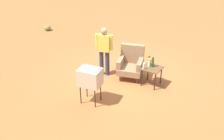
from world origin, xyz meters
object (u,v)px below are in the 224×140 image
bottle_tall_amber (149,60)px  person_standing (104,49)px  tv_on_stand (90,77)px  soda_can_red (153,62)px  bottle_short_clear (144,66)px  armchair (131,63)px  bottle_wine_green (153,62)px  side_table (152,70)px  flower_vase (149,62)px

bottle_tall_amber → person_standing: bearing=-164.1°
bottle_tall_amber → tv_on_stand: bearing=-113.0°
soda_can_red → bottle_short_clear: bottle_short_clear is taller
armchair → tv_on_stand: armchair is taller
soda_can_red → bottle_short_clear: bearing=-102.1°
person_standing → bottle_wine_green: bearing=11.9°
soda_can_red → bottle_short_clear: size_ratio=0.61×
side_table → bottle_short_clear: (-0.18, -0.22, 0.19)m
bottle_short_clear → bottle_wine_green: bearing=61.5°
soda_can_red → bottle_wine_green: 0.20m
tv_on_stand → flower_vase: tv_on_stand is taller
flower_vase → bottle_wine_green: bearing=11.6°
armchair → person_standing: person_standing is taller
side_table → bottle_wine_green: bearing=113.0°
person_standing → soda_can_red: 1.61m
bottle_tall_amber → armchair: bearing=-176.3°
soda_can_red → person_standing: bearing=-161.9°
flower_vase → bottle_tall_amber: bearing=122.0°
bottle_tall_amber → soda_can_red: 0.16m
armchair → person_standing: (-0.80, -0.36, 0.44)m
bottle_short_clear → flower_vase: 0.27m
tv_on_stand → soda_can_red: 2.19m
bottle_wine_green → flower_vase: bearing=-168.4°
armchair → bottle_short_clear: bearing=-27.2°
armchair → person_standing: 0.98m
person_standing → flower_vase: 1.51m
bottle_wine_green → bottle_short_clear: bearing=-118.5°
tv_on_stand → bottle_tall_amber: (0.81, 1.90, -0.03)m
side_table → person_standing: bearing=-170.5°
armchair → side_table: (0.79, -0.10, 0.01)m
tv_on_stand → bottle_wine_green: 2.07m
bottle_tall_amber → bottle_short_clear: 0.36m
side_table → tv_on_stand: tv_on_stand is taller
tv_on_stand → person_standing: bearing=111.8°
side_table → soda_can_red: soda_can_red is taller
tv_on_stand → bottle_tall_amber: size_ratio=3.43×
bottle_tall_amber → bottle_wine_green: bottle_wine_green is taller
armchair → side_table: armchair is taller
person_standing → bottle_tall_amber: size_ratio=5.47×
side_table → flower_vase: (-0.13, 0.04, 0.23)m
person_standing → soda_can_red: bearing=18.1°
armchair → flower_vase: (0.66, -0.05, 0.25)m
person_standing → bottle_wine_green: person_standing is taller
tv_on_stand → flower_vase: (0.87, 1.81, -0.04)m
tv_on_stand → soda_can_red: size_ratio=8.44×
armchair → bottle_short_clear: 0.72m
soda_can_red → side_table: bearing=-69.5°
soda_can_red → armchair: bearing=-169.5°
bottle_tall_amber → flower_vase: size_ratio=1.13×
bottle_tall_amber → bottle_wine_green: (0.16, -0.07, 0.01)m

